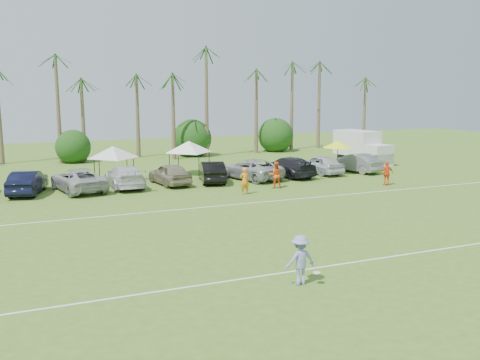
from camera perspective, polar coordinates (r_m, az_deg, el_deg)
name	(u,v)px	position (r m, az deg, el deg)	size (l,w,h in m)	color
ground	(363,282)	(20.06, 12.98, -10.57)	(120.00, 120.00, 0.00)	#476C20
field_lines	(266,229)	(26.61, 2.77, -5.28)	(80.00, 12.10, 0.01)	white
palm_tree_3	(45,54)	(53.32, -20.08, 12.49)	(2.40, 2.40, 11.90)	brown
palm_tree_4	(91,83)	(53.62, -15.59, 9.93)	(2.40, 2.40, 8.90)	brown
palm_tree_5	(133,74)	(54.32, -11.38, 11.00)	(2.40, 2.40, 9.90)	brown
palm_tree_6	(172,66)	(55.32, -7.26, 11.97)	(2.40, 2.40, 10.90)	brown
palm_tree_7	(209,58)	(56.60, -3.29, 12.84)	(2.40, 2.40, 11.90)	brown
palm_tree_8	(253,84)	(58.41, 1.43, 10.21)	(2.40, 2.40, 8.90)	brown
palm_tree_9	(294,76)	(60.67, 5.81, 10.97)	(2.40, 2.40, 9.90)	brown
palm_tree_10	(333,69)	(63.27, 9.87, 11.60)	(2.40, 2.40, 10.90)	brown
palm_tree_11	(362,62)	(65.56, 12.90, 12.17)	(2.40, 2.40, 11.90)	brown
bush_tree_1	(71,142)	(54.61, -17.55, 3.85)	(4.00, 4.00, 4.00)	brown
bush_tree_2	(189,138)	(57.03, -5.45, 4.47)	(4.00, 4.00, 4.00)	brown
bush_tree_3	(273,135)	(60.81, 3.59, 4.81)	(4.00, 4.00, 4.00)	brown
sideline_player_a	(245,181)	(35.25, 0.49, -0.09)	(0.66, 0.43, 1.81)	orange
sideline_player_b	(276,175)	(37.64, 3.82, 0.55)	(0.91, 0.71, 1.87)	#E95919
sideline_player_c	(387,173)	(40.05, 15.39, 0.68)	(1.03, 0.43, 1.75)	#FD561C
box_truck	(362,146)	(51.54, 12.90, 3.54)	(2.92, 6.12, 3.04)	silver
canopy_tent_left	(113,146)	(41.08, -13.41, 3.53)	(3.88, 3.88, 3.14)	black
canopy_tent_right	(189,141)	(43.40, -5.50, 4.16)	(3.98, 3.98, 3.23)	black
market_umbrella	(338,144)	(44.29, 10.39, 3.76)	(2.46, 2.46, 2.74)	black
frisbee_player	(300,260)	(19.20, 6.42, -8.47)	(1.25, 0.77, 1.80)	#8C8DC7
parked_car_1	(28,182)	(38.11, -21.72, -0.23)	(1.67, 4.78, 1.57)	black
parked_car_2	(78,180)	(38.03, -16.87, 0.02)	(2.61, 5.67, 1.57)	#B4B4B4
parked_car_3	(125,176)	(38.74, -12.18, 0.39)	(2.21, 5.43, 1.57)	silver
parked_car_4	(170,174)	(39.27, -7.52, 0.65)	(1.86, 4.62, 1.57)	gray
parked_car_5	(212,172)	(40.10, -3.03, 0.90)	(1.67, 4.78, 1.57)	black
parked_car_6	(251,169)	(41.32, 1.14, 1.17)	(2.61, 5.67, 1.57)	#ACAFB1
parked_car_7	(287,167)	(42.72, 5.08, 1.41)	(2.21, 5.43, 1.57)	black
parked_car_8	(321,164)	(44.49, 8.62, 1.66)	(1.86, 4.62, 1.57)	silver
parked_car_9	(355,163)	(46.04, 12.20, 1.82)	(1.67, 4.78, 1.57)	gray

